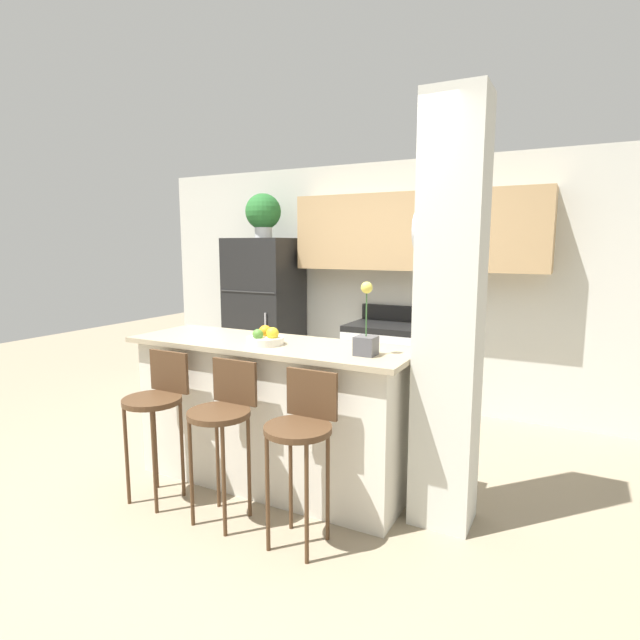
{
  "coord_description": "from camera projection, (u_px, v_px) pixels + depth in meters",
  "views": [
    {
      "loc": [
        1.88,
        -2.83,
        1.7
      ],
      "look_at": [
        0.0,
        0.76,
        1.09
      ],
      "focal_mm": 28.0,
      "sensor_mm": 36.0,
      "label": 1
    }
  ],
  "objects": [
    {
      "name": "potted_plant_on_fridge",
      "position": [
        263.0,
        213.0,
        5.47
      ],
      "size": [
        0.39,
        0.39,
        0.49
      ],
      "color": "silver",
      "rests_on": "refrigerator"
    },
    {
      "name": "refrigerator",
      "position": [
        265.0,
        317.0,
        5.64
      ],
      "size": [
        0.73,
        0.67,
        1.77
      ],
      "color": "black",
      "rests_on": "ground_plane"
    },
    {
      "name": "ground_plane",
      "position": [
        271.0,
        483.0,
        3.59
      ],
      "size": [
        14.0,
        14.0,
        0.0
      ],
      "primitive_type": "plane",
      "color": "gray"
    },
    {
      "name": "fruit_bowl",
      "position": [
        265.0,
        338.0,
        3.36
      ],
      "size": [
        0.25,
        0.25,
        0.12
      ],
      "color": "silver",
      "rests_on": "counter_bar"
    },
    {
      "name": "counter_bar",
      "position": [
        270.0,
        413.0,
        3.52
      ],
      "size": [
        2.05,
        0.67,
        1.04
      ],
      "color": "silver",
      "rests_on": "ground_plane"
    },
    {
      "name": "bar_stool_right",
      "position": [
        301.0,
        431.0,
        2.79
      ],
      "size": [
        0.38,
        0.38,
        0.99
      ],
      "color": "#4C331E",
      "rests_on": "ground_plane"
    },
    {
      "name": "bar_stool_mid",
      "position": [
        223.0,
        415.0,
        3.05
      ],
      "size": [
        0.38,
        0.38,
        0.99
      ],
      "color": "#4C331E",
      "rests_on": "ground_plane"
    },
    {
      "name": "orchid_vase",
      "position": [
        366.0,
        336.0,
        3.01
      ],
      "size": [
        0.12,
        0.12,
        0.45
      ],
      "color": "#4C4C51",
      "rests_on": "counter_bar"
    },
    {
      "name": "wall_back",
      "position": [
        395.0,
        264.0,
        5.16
      ],
      "size": [
        5.6,
        0.38,
        2.55
      ],
      "color": "silver",
      "rests_on": "ground_plane"
    },
    {
      "name": "stove_range",
      "position": [
        386.0,
        368.0,
        5.07
      ],
      "size": [
        0.75,
        0.61,
        1.07
      ],
      "color": "white",
      "rests_on": "ground_plane"
    },
    {
      "name": "pillar_right",
      "position": [
        449.0,
        317.0,
        2.93
      ],
      "size": [
        0.38,
        0.32,
        2.55
      ],
      "color": "silver",
      "rests_on": "ground_plane"
    },
    {
      "name": "bar_stool_left",
      "position": [
        157.0,
        402.0,
        3.3
      ],
      "size": [
        0.38,
        0.38,
        0.99
      ],
      "color": "#4C331E",
      "rests_on": "ground_plane"
    }
  ]
}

